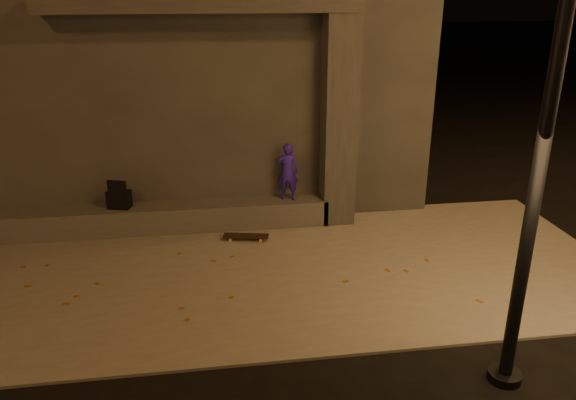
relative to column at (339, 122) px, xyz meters
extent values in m
plane|color=black|center=(-1.70, -3.75, -1.84)|extent=(120.00, 120.00, 0.00)
cube|color=slate|center=(-1.70, -1.75, -1.82)|extent=(11.00, 4.40, 0.04)
cube|color=#373532|center=(-2.70, 2.75, 0.76)|extent=(9.00, 5.00, 5.20)
cube|color=#514F4A|center=(-3.20, 0.00, -1.58)|extent=(6.00, 0.55, 0.45)
cube|color=#373532|center=(0.00, 0.00, 0.00)|extent=(0.55, 0.55, 3.60)
cube|color=#373532|center=(-2.20, 0.05, 1.94)|extent=(5.00, 0.70, 0.28)
imported|color=#311AAE|center=(-0.89, 0.00, -0.84)|extent=(0.41, 0.31, 1.02)
cube|color=black|center=(-3.78, 0.00, -1.20)|extent=(0.42, 0.34, 0.30)
cube|color=black|center=(-3.78, 0.00, -0.94)|extent=(0.32, 0.14, 0.22)
cube|color=black|center=(-1.69, -0.65, -1.72)|extent=(0.78, 0.34, 0.02)
cylinder|color=tan|center=(-1.43, -0.63, -1.77)|extent=(0.06, 0.04, 0.05)
cylinder|color=tan|center=(-1.46, -0.77, -1.77)|extent=(0.06, 0.04, 0.05)
cylinder|color=tan|center=(-1.92, -0.53, -1.77)|extent=(0.06, 0.04, 0.05)
cylinder|color=tan|center=(-1.95, -0.67, -1.77)|extent=(0.06, 0.04, 0.05)
cube|color=#99999E|center=(-1.44, -0.70, -1.74)|extent=(0.08, 0.16, 0.02)
cube|color=#99999E|center=(-1.94, -0.60, -1.74)|extent=(0.08, 0.16, 0.02)
cylinder|color=black|center=(0.83, -4.59, 1.78)|extent=(0.14, 0.14, 7.24)
cylinder|color=black|center=(0.83, -4.59, -1.79)|extent=(0.36, 0.36, 0.10)
camera|label=1|loc=(-2.25, -9.21, 2.20)|focal=35.00mm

